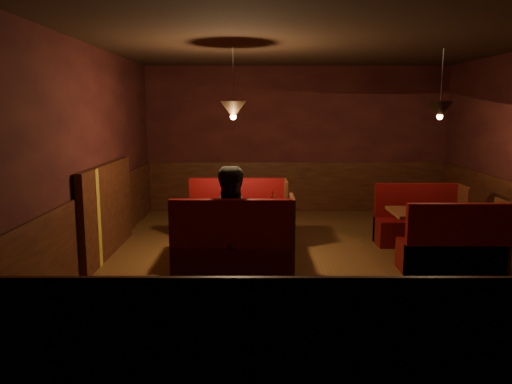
{
  "coord_description": "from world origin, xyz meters",
  "views": [
    {
      "loc": [
        -0.81,
        -6.53,
        2.06
      ],
      "look_at": [
        -0.81,
        0.13,
        0.95
      ],
      "focal_mm": 35.0,
      "sensor_mm": 36.0,
      "label": 1
    }
  ],
  "objects_px": {
    "main_bench_far": "(238,224)",
    "main_bench_near": "(234,253)",
    "second_table": "(433,223)",
    "second_bench_far": "(418,225)",
    "diner_a": "(231,201)",
    "main_table": "(235,220)",
    "diner_b": "(235,207)",
    "second_bench_near": "(454,250)"
  },
  "relations": [
    {
      "from": "main_table",
      "to": "main_bench_near",
      "type": "xyz_separation_m",
      "value": [
        0.02,
        -0.77,
        -0.24
      ]
    },
    {
      "from": "second_bench_far",
      "to": "diner_a",
      "type": "bearing_deg",
      "value": -175.11
    },
    {
      "from": "main_bench_near",
      "to": "diner_a",
      "type": "distance_m",
      "value": 1.42
    },
    {
      "from": "main_bench_far",
      "to": "main_bench_near",
      "type": "height_order",
      "value": "same"
    },
    {
      "from": "second_bench_far",
      "to": "diner_b",
      "type": "distance_m",
      "value": 3.18
    },
    {
      "from": "diner_a",
      "to": "second_bench_near",
      "type": "bearing_deg",
      "value": 164.22
    },
    {
      "from": "second_table",
      "to": "second_bench_far",
      "type": "relative_size",
      "value": 0.9
    },
    {
      "from": "main_bench_far",
      "to": "diner_a",
      "type": "distance_m",
      "value": 0.45
    },
    {
      "from": "second_bench_near",
      "to": "diner_a",
      "type": "distance_m",
      "value": 3.13
    },
    {
      "from": "second_table",
      "to": "diner_a",
      "type": "bearing_deg",
      "value": 170.96
    },
    {
      "from": "diner_b",
      "to": "diner_a",
      "type": "bearing_deg",
      "value": 75.07
    },
    {
      "from": "diner_a",
      "to": "diner_b",
      "type": "xyz_separation_m",
      "value": [
        0.11,
        -1.22,
        0.14
      ]
    },
    {
      "from": "second_table",
      "to": "diner_a",
      "type": "distance_m",
      "value": 2.9
    },
    {
      "from": "main_bench_far",
      "to": "diner_b",
      "type": "xyz_separation_m",
      "value": [
        0.01,
        -1.4,
        0.54
      ]
    },
    {
      "from": "second_bench_near",
      "to": "diner_b",
      "type": "relative_size",
      "value": 0.75
    },
    {
      "from": "main_table",
      "to": "second_table",
      "type": "height_order",
      "value": "main_table"
    },
    {
      "from": "second_bench_near",
      "to": "diner_a",
      "type": "xyz_separation_m",
      "value": [
        -2.88,
        1.15,
        0.42
      ]
    },
    {
      "from": "second_table",
      "to": "diner_b",
      "type": "xyz_separation_m",
      "value": [
        -2.74,
        -0.77,
        0.37
      ]
    },
    {
      "from": "main_table",
      "to": "second_bench_far",
      "type": "distance_m",
      "value": 2.93
    },
    {
      "from": "main_table",
      "to": "main_bench_far",
      "type": "distance_m",
      "value": 0.8
    },
    {
      "from": "second_table",
      "to": "diner_a",
      "type": "xyz_separation_m",
      "value": [
        -2.85,
        0.45,
        0.23
      ]
    },
    {
      "from": "main_table",
      "to": "diner_b",
      "type": "bearing_deg",
      "value": -87.95
    },
    {
      "from": "second_bench_far",
      "to": "diner_b",
      "type": "height_order",
      "value": "diner_b"
    },
    {
      "from": "second_table",
      "to": "diner_b",
      "type": "height_order",
      "value": "diner_b"
    },
    {
      "from": "main_table",
      "to": "main_bench_far",
      "type": "bearing_deg",
      "value": 88.87
    },
    {
      "from": "second_bench_near",
      "to": "second_table",
      "type": "bearing_deg",
      "value": 92.2
    },
    {
      "from": "second_table",
      "to": "main_table",
      "type": "bearing_deg",
      "value": -177.15
    },
    {
      "from": "main_table",
      "to": "diner_a",
      "type": "relative_size",
      "value": 0.94
    },
    {
      "from": "main_bench_near",
      "to": "diner_b",
      "type": "bearing_deg",
      "value": 86.92
    },
    {
      "from": "main_table",
      "to": "second_bench_far",
      "type": "bearing_deg",
      "value": 16.71
    },
    {
      "from": "main_bench_near",
      "to": "second_bench_near",
      "type": "height_order",
      "value": "main_bench_near"
    },
    {
      "from": "second_bench_near",
      "to": "main_bench_near",
      "type": "bearing_deg",
      "value": -175.78
    },
    {
      "from": "diner_b",
      "to": "main_bench_far",
      "type": "bearing_deg",
      "value": 70.19
    },
    {
      "from": "second_table",
      "to": "second_bench_far",
      "type": "xyz_separation_m",
      "value": [
        0.03,
        0.7,
        -0.2
      ]
    },
    {
      "from": "main_bench_far",
      "to": "second_table",
      "type": "bearing_deg",
      "value": -12.9
    },
    {
      "from": "main_bench_near",
      "to": "diner_b",
      "type": "relative_size",
      "value": 0.86
    },
    {
      "from": "main_table",
      "to": "diner_b",
      "type": "height_order",
      "value": "diner_b"
    },
    {
      "from": "diner_a",
      "to": "second_table",
      "type": "bearing_deg",
      "value": 177.02
    },
    {
      "from": "second_table",
      "to": "diner_b",
      "type": "bearing_deg",
      "value": -164.36
    },
    {
      "from": "main_table",
      "to": "diner_a",
      "type": "xyz_separation_m",
      "value": [
        -0.09,
        0.59,
        0.16
      ]
    },
    {
      "from": "second_bench_near",
      "to": "second_bench_far",
      "type": "bearing_deg",
      "value": 90.0
    },
    {
      "from": "second_bench_far",
      "to": "main_bench_far",
      "type": "bearing_deg",
      "value": -178.55
    }
  ]
}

